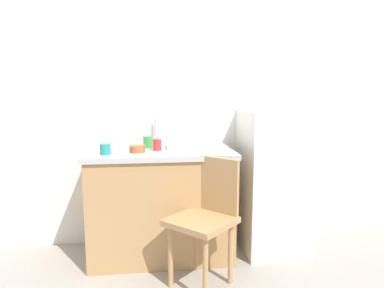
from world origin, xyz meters
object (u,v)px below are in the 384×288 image
(refrigerator, at_px, (274,181))
(chair, at_px, (206,215))
(cup_white, at_px, (124,142))
(cup_red, at_px, (157,145))
(cup_teal, at_px, (105,149))
(terracotta_bowl, at_px, (137,149))
(dish_tray, at_px, (184,145))
(cup_green, at_px, (148,142))

(refrigerator, height_order, chair, refrigerator)
(cup_white, bearing_deg, cup_red, -31.78)
(cup_red, bearing_deg, cup_teal, -160.85)
(terracotta_bowl, bearing_deg, cup_white, 115.76)
(refrigerator, bearing_deg, cup_teal, -173.13)
(chair, xyz_separation_m, cup_red, (-0.33, 0.45, 0.43))
(dish_tray, bearing_deg, refrigerator, -4.24)
(dish_tray, bearing_deg, chair, -78.88)
(cup_white, bearing_deg, cup_green, -8.84)
(chair, distance_m, terracotta_bowl, 0.74)
(cup_white, bearing_deg, dish_tray, -9.45)
(terracotta_bowl, height_order, cup_green, cup_green)
(terracotta_bowl, height_order, cup_teal, cup_teal)
(cup_green, bearing_deg, cup_teal, -139.37)
(cup_teal, bearing_deg, refrigerator, 6.87)
(dish_tray, distance_m, terracotta_bowl, 0.41)
(refrigerator, height_order, cup_white, refrigerator)
(cup_green, bearing_deg, terracotta_bowl, -111.70)
(cup_white, bearing_deg, refrigerator, -6.29)
(chair, bearing_deg, cup_green, 169.25)
(chair, relative_size, cup_red, 9.95)
(dish_tray, relative_size, cup_green, 2.89)
(chair, xyz_separation_m, cup_teal, (-0.71, 0.32, 0.43))
(terracotta_bowl, relative_size, cup_teal, 1.49)
(cup_green, bearing_deg, cup_white, 171.16)
(dish_tray, distance_m, cup_red, 0.24)
(refrigerator, xyz_separation_m, cup_teal, (-1.37, -0.16, 0.33))
(cup_red, xyz_separation_m, cup_green, (-0.07, 0.14, 0.00))
(cup_teal, xyz_separation_m, cup_green, (0.32, 0.27, 0.01))
(cup_red, bearing_deg, chair, -54.17)
(terracotta_bowl, xyz_separation_m, cup_white, (-0.12, 0.24, 0.02))
(refrigerator, height_order, cup_red, refrigerator)
(cup_teal, bearing_deg, cup_red, 19.15)
(terracotta_bowl, xyz_separation_m, cup_teal, (-0.23, -0.06, 0.01))
(chair, height_order, terracotta_bowl, terracotta_bowl)
(cup_white, xyz_separation_m, cup_green, (0.20, -0.03, 0.00))
(dish_tray, bearing_deg, cup_teal, -160.04)
(cup_red, relative_size, cup_green, 0.92)
(refrigerator, distance_m, cup_teal, 1.42)
(refrigerator, bearing_deg, terracotta_bowl, -174.88)
(refrigerator, bearing_deg, cup_red, -178.26)
(cup_teal, height_order, cup_red, cup_red)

